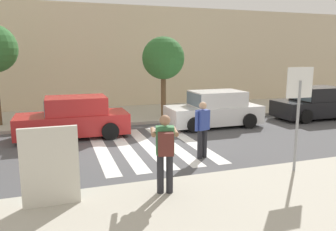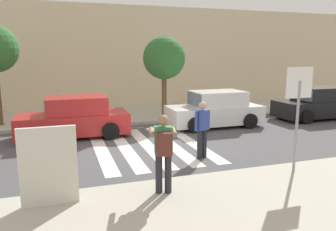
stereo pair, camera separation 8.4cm
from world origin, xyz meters
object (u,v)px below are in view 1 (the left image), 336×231
at_px(parked_car_white, 215,110).
at_px(street_tree_center, 163,59).
at_px(pedestrian_crossing, 202,127).
at_px(advertising_board, 50,167).
at_px(photographer_with_backpack, 165,148).
at_px(parked_car_red, 74,118).
at_px(parked_car_black, 316,104).
at_px(stop_sign, 299,96).

distance_m(parked_car_white, street_tree_center, 3.47).
distance_m(pedestrian_crossing, advertising_board, 4.83).
xyz_separation_m(photographer_with_backpack, pedestrian_crossing, (1.98, 2.40, -0.19)).
relative_size(pedestrian_crossing, parked_car_red, 0.42).
relative_size(pedestrian_crossing, street_tree_center, 0.45).
xyz_separation_m(photographer_with_backpack, parked_car_white, (4.37, 6.32, -0.44)).
relative_size(parked_car_black, advertising_board, 2.56).
bearing_deg(parked_car_black, stop_sign, -136.08).
height_order(stop_sign, parked_car_black, stop_sign).
xyz_separation_m(pedestrian_crossing, street_tree_center, (0.73, 6.02, 1.94)).
distance_m(pedestrian_crossing, parked_car_black, 8.83).
distance_m(parked_car_black, street_tree_center, 7.80).
xyz_separation_m(pedestrian_crossing, parked_car_red, (-3.54, 3.91, -0.25)).
distance_m(parked_car_red, advertising_board, 6.17).
relative_size(parked_car_red, parked_car_black, 1.00).
relative_size(stop_sign, parked_car_white, 0.65).
height_order(photographer_with_backpack, pedestrian_crossing, photographer_with_backpack).
bearing_deg(photographer_with_backpack, parked_car_red, 103.80).
bearing_deg(pedestrian_crossing, parked_car_white, 58.61).
distance_m(stop_sign, advertising_board, 6.04).
bearing_deg(street_tree_center, advertising_board, -121.42).
bearing_deg(parked_car_white, photographer_with_backpack, -124.69).
height_order(pedestrian_crossing, advertising_board, advertising_board).
height_order(parked_car_red, street_tree_center, street_tree_center).
bearing_deg(stop_sign, street_tree_center, 96.29).
xyz_separation_m(photographer_with_backpack, street_tree_center, (2.71, 8.43, 1.75)).
relative_size(pedestrian_crossing, advertising_board, 1.08).
distance_m(photographer_with_backpack, pedestrian_crossing, 3.12).
xyz_separation_m(stop_sign, parked_car_black, (6.28, 6.05, -1.36)).
xyz_separation_m(photographer_with_backpack, parked_car_red, (-1.55, 6.32, -0.44)).
height_order(street_tree_center, advertising_board, street_tree_center).
distance_m(parked_car_white, parked_car_black, 5.52).
bearing_deg(parked_car_red, street_tree_center, 26.33).
bearing_deg(parked_car_red, parked_car_black, -0.00).
distance_m(stop_sign, parked_car_red, 8.07).
height_order(parked_car_black, advertising_board, advertising_board).
bearing_deg(photographer_with_backpack, parked_car_black, 32.55).
relative_size(pedestrian_crossing, parked_car_white, 0.42).
bearing_deg(pedestrian_crossing, advertising_board, -152.82).
height_order(parked_car_red, advertising_board, advertising_board).
xyz_separation_m(parked_car_red, parked_car_white, (5.92, -0.00, 0.00)).
distance_m(pedestrian_crossing, parked_car_white, 4.59).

